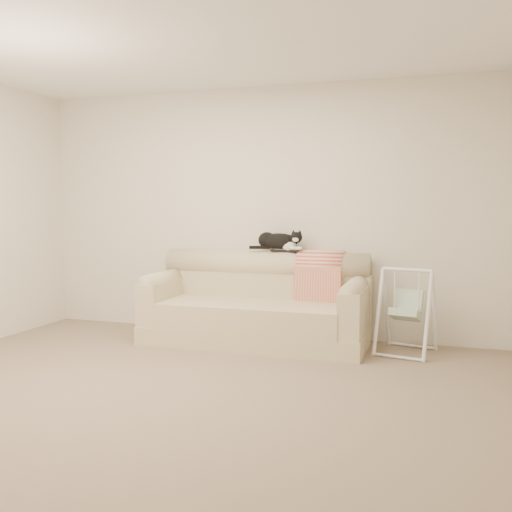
{
  "coord_description": "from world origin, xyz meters",
  "views": [
    {
      "loc": [
        1.81,
        -3.77,
        1.36
      ],
      "look_at": [
        0.17,
        1.27,
        0.9
      ],
      "focal_mm": 40.0,
      "sensor_mm": 36.0,
      "label": 1
    }
  ],
  "objects": [
    {
      "name": "remote_b",
      "position": [
        0.36,
        1.84,
        0.91
      ],
      "size": [
        0.18,
        0.11,
        0.02
      ],
      "color": "black",
      "rests_on": "sofa"
    },
    {
      "name": "throw_blanket",
      "position": [
        0.67,
        1.84,
        0.72
      ],
      "size": [
        0.46,
        0.38,
        0.58
      ],
      "color": "#D84236",
      "rests_on": "sofa"
    },
    {
      "name": "baby_swing",
      "position": [
        1.52,
        1.61,
        0.4
      ],
      "size": [
        0.58,
        0.61,
        0.8
      ],
      "color": "white",
      "rests_on": "ground"
    },
    {
      "name": "sofa",
      "position": [
        0.07,
        1.62,
        0.35
      ],
      "size": [
        2.2,
        0.93,
        0.9
      ],
      "color": "tan",
      "rests_on": "ground"
    },
    {
      "name": "room_shell",
      "position": [
        0.0,
        0.0,
        1.53
      ],
      "size": [
        5.04,
        4.04,
        2.6
      ],
      "color": "beige",
      "rests_on": "ground"
    },
    {
      "name": "remote_a",
      "position": [
        0.23,
        1.84,
        0.91
      ],
      "size": [
        0.18,
        0.07,
        0.03
      ],
      "color": "black",
      "rests_on": "sofa"
    },
    {
      "name": "tuxedo_cat",
      "position": [
        0.22,
        1.86,
        1.0
      ],
      "size": [
        0.56,
        0.21,
        0.22
      ],
      "color": "black",
      "rests_on": "sofa"
    },
    {
      "name": "ground_plane",
      "position": [
        0.0,
        0.0,
        0.0
      ],
      "size": [
        5.0,
        5.0,
        0.0
      ],
      "primitive_type": "plane",
      "color": "#786555",
      "rests_on": "ground"
    }
  ]
}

